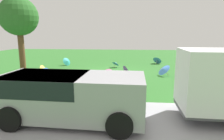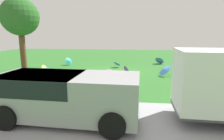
{
  "view_description": "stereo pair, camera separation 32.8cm",
  "coord_description": "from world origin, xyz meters",
  "views": [
    {
      "loc": [
        -1.22,
        13.85,
        2.83
      ],
      "look_at": [
        -0.23,
        2.35,
        0.6
      ],
      "focal_mm": 30.32,
      "sensor_mm": 36.0,
      "label": 1
    },
    {
      "loc": [
        -1.54,
        13.81,
        2.83
      ],
      "look_at": [
        -0.23,
        2.35,
        0.6
      ],
      "focal_mm": 30.32,
      "sensor_mm": 36.0,
      "label": 2
    }
  ],
  "objects": [
    {
      "name": "ground",
      "position": [
        0.0,
        0.0,
        0.0
      ],
      "size": [
        40.0,
        40.0,
        0.0
      ],
      "primitive_type": "plane",
      "color": "#2D6B28"
    },
    {
      "name": "parasol_yellow_0",
      "position": [
        5.01,
        0.6,
        0.28
      ],
      "size": [
        0.57,
        0.62,
        0.57
      ],
      "color": "tan",
      "rests_on": "ground"
    },
    {
      "name": "road_strip",
      "position": [
        0.0,
        8.01,
        0.0
      ],
      "size": [
        40.0,
        3.52,
        0.01
      ],
      "primitive_type": "cube",
      "color": "#9E9EA3",
      "rests_on": "ground"
    },
    {
      "name": "parasol_teal_1",
      "position": [
        4.25,
        -2.56,
        0.37
      ],
      "size": [
        0.81,
        0.91,
        0.74
      ],
      "color": "tan",
      "rests_on": "ground"
    },
    {
      "name": "parasol_teal_0",
      "position": [
        0.66,
        3.76,
        0.32
      ],
      "size": [
        0.64,
        0.74,
        0.64
      ],
      "color": "tan",
      "rests_on": "ground"
    },
    {
      "name": "parasol_pink_0",
      "position": [
        0.11,
        2.31,
        0.36
      ],
      "size": [
        1.03,
        0.96,
        0.69
      ],
      "color": "tan",
      "rests_on": "ground"
    },
    {
      "name": "park_bench",
      "position": [
        3.73,
        4.78,
        0.47
      ],
      "size": [
        1.66,
        0.76,
        0.9
      ],
      "color": "navy",
      "rests_on": "ground"
    },
    {
      "name": "parasol_blue_1",
      "position": [
        -3.61,
        1.05,
        0.45
      ],
      "size": [
        1.01,
        1.1,
        0.81
      ],
      "color": "tan",
      "rests_on": "ground"
    },
    {
      "name": "parasol_orange_0",
      "position": [
        3.37,
        3.46,
        0.43
      ],
      "size": [
        1.08,
        1.03,
        0.78
      ],
      "color": "tan",
      "rests_on": "ground"
    },
    {
      "name": "parasol_blue_2",
      "position": [
        -4.01,
        -4.3,
        0.35
      ],
      "size": [
        1.03,
        0.97,
        0.71
      ],
      "color": "tan",
      "rests_on": "ground"
    },
    {
      "name": "parasol_blue_3",
      "position": [
        4.64,
        1.32,
        0.33
      ],
      "size": [
        0.63,
        0.61,
        0.52
      ],
      "color": "tan",
      "rests_on": "ground"
    },
    {
      "name": "van_dark",
      "position": [
        0.73,
        8.08,
        0.91
      ],
      "size": [
        4.67,
        2.27,
        1.53
      ],
      "color": "#99999E",
      "rests_on": "ground"
    },
    {
      "name": "parasol_purple_0",
      "position": [
        -1.12,
        0.77,
        0.33
      ],
      "size": [
        0.71,
        0.76,
        0.66
      ],
      "color": "tan",
      "rests_on": "ground"
    },
    {
      "name": "shade_tree",
      "position": [
        5.17,
        2.97,
        3.74
      ],
      "size": [
        2.22,
        2.22,
        4.93
      ],
      "color": "brown",
      "rests_on": "ground"
    },
    {
      "name": "parasol_blue_0",
      "position": [
        -0.19,
        -1.92,
        0.35
      ],
      "size": [
        0.79,
        0.78,
        0.58
      ],
      "color": "tan",
      "rests_on": "ground"
    }
  ]
}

